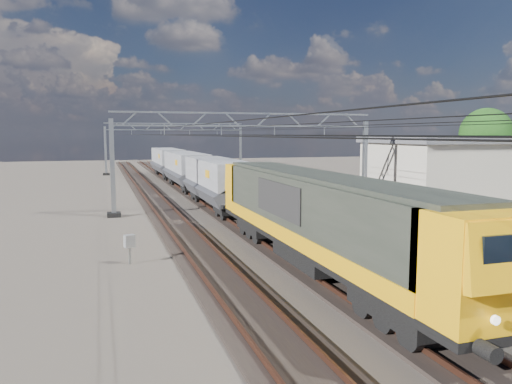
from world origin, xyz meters
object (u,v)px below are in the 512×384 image
object	(u,v)px
hopper_wagon_lead	(218,179)
hopper_wagon_mid	(186,167)
catenary_gantry_mid	(248,157)
tree_far	(490,136)
industrial_shed	(477,166)
catenary_gantry_far	(176,146)
trackside_cabinet	(129,242)
hopper_wagon_third	(168,160)
locomotive	(317,215)

from	to	relation	value
hopper_wagon_lead	hopper_wagon_mid	distance (m)	14.20
hopper_wagon_lead	catenary_gantry_mid	bearing A→B (deg)	-31.61
hopper_wagon_mid	tree_far	distance (m)	32.96
hopper_wagon_lead	industrial_shed	bearing A→B (deg)	1.84
hopper_wagon_mid	catenary_gantry_far	bearing A→B (deg)	84.45
trackside_cabinet	tree_far	size ratio (longest dim) A/B	0.15
hopper_wagon_lead	industrial_shed	distance (m)	24.02
catenary_gantry_mid	trackside_cabinet	xyz separation A→B (m)	(-9.20, -13.03, -2.93)
catenary_gantry_far	trackside_cabinet	distance (m)	49.97
hopper_wagon_lead	hopper_wagon_third	size ratio (longest dim) A/B	1.00
locomotive	hopper_wagon_third	distance (m)	46.10
catenary_gantry_far	trackside_cabinet	size ratio (longest dim) A/B	15.49
catenary_gantry_far	tree_far	distance (m)	40.10
locomotive	hopper_wagon_third	world-z (taller)	locomotive
catenary_gantry_far	locomotive	bearing A→B (deg)	-92.18
catenary_gantry_far	industrial_shed	xyz separation A→B (m)	(22.00, -34.00, -1.18)
catenary_gantry_far	locomotive	distance (m)	52.53
catenary_gantry_far	industrial_shed	bearing A→B (deg)	-57.09
trackside_cabinet	industrial_shed	distance (m)	34.68
hopper_wagon_lead	tree_far	world-z (taller)	tree_far
industrial_shed	catenary_gantry_far	bearing A→B (deg)	122.91
locomotive	tree_far	size ratio (longest dim) A/B	2.51
locomotive	hopper_wagon_lead	distance (m)	17.70
catenary_gantry_far	industrial_shed	world-z (taller)	catenary_gantry_far
catenary_gantry_far	hopper_wagon_third	bearing A→B (deg)	-107.44
catenary_gantry_mid	tree_far	xyz separation A→B (m)	(30.32, 9.79, 1.45)
hopper_wagon_lead	trackside_cabinet	bearing A→B (deg)	-116.79
hopper_wagon_third	trackside_cabinet	distance (m)	43.28
locomotive	hopper_wagon_lead	size ratio (longest dim) A/B	1.62
hopper_wagon_third	trackside_cabinet	size ratio (longest dim) A/B	10.12
hopper_wagon_lead	tree_far	size ratio (longest dim) A/B	1.55
hopper_wagon_lead	hopper_wagon_mid	bearing A→B (deg)	90.00
hopper_wagon_lead	hopper_wagon_mid	size ratio (longest dim) A/B	1.00
trackside_cabinet	tree_far	world-z (taller)	tree_far
trackside_cabinet	industrial_shed	world-z (taller)	industrial_shed
locomotive	industrial_shed	xyz separation A→B (m)	(24.00, 18.46, 0.40)
hopper_wagon_mid	industrial_shed	xyz separation A→B (m)	(24.00, -13.43, 0.49)
hopper_wagon_lead	tree_far	distance (m)	33.58
catenary_gantry_mid	industrial_shed	bearing A→B (deg)	5.19
catenary_gantry_mid	catenary_gantry_far	world-z (taller)	same
trackside_cabinet	tree_far	xyz separation A→B (m)	(39.52, 22.82, 4.38)
locomotive	tree_far	xyz separation A→B (m)	(32.32, 26.25, 3.03)
industrial_shed	hopper_wagon_mid	bearing A→B (deg)	150.77
catenary_gantry_mid	hopper_wagon_mid	bearing A→B (deg)	97.39
trackside_cabinet	industrial_shed	size ratio (longest dim) A/B	0.07
tree_far	catenary_gantry_far	bearing A→B (deg)	139.15
hopper_wagon_third	tree_far	world-z (taller)	tree_far
hopper_wagon_mid	hopper_wagon_third	bearing A→B (deg)	90.00
hopper_wagon_lead	trackside_cabinet	size ratio (longest dim) A/B	10.12
catenary_gantry_far	locomotive	world-z (taller)	catenary_gantry_far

